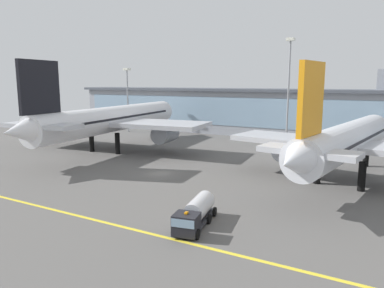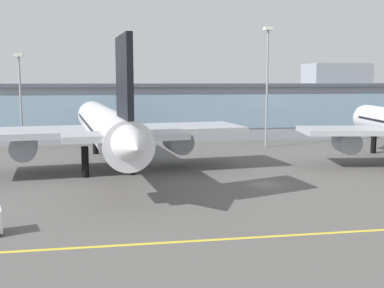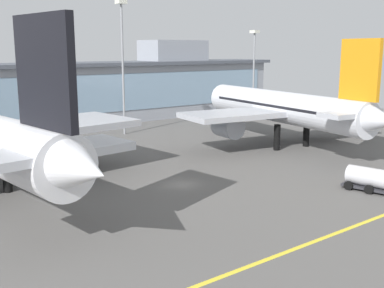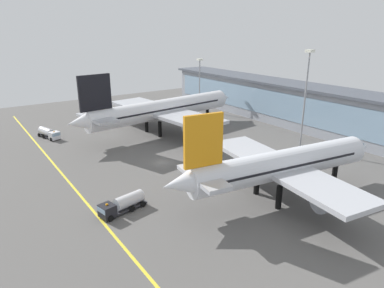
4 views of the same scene
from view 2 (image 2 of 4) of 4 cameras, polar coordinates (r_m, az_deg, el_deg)
The scene contains 6 objects.
ground_plane at distance 68.52m, azimuth 8.82°, elevation -4.82°, with size 180.32×180.32×0.00m, color #5B5956.
taxiway_centreline_stripe at distance 48.92m, azimuth 17.21°, elevation -10.18°, with size 144.26×0.50×0.01m, color yellow.
terminal_building at distance 120.17m, azimuth 1.30°, elevation 4.21°, with size 131.80×14.00×19.18m.
airliner_near_left at distance 77.07m, azimuth -10.42°, elevation 2.00°, with size 46.15×60.36×19.86m.
apron_light_mast_west at distance 105.54m, azimuth -20.06°, elevation 6.61°, with size 1.80×1.80×20.30m.
apron_light_mast_centre at distance 105.59m, azimuth 9.09°, elevation 8.76°, with size 1.80×1.80×26.20m.
Camera 2 is at (-21.67, -63.31, 14.73)m, focal length 44.15 mm.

